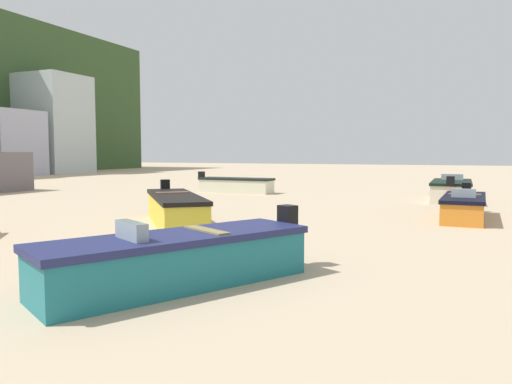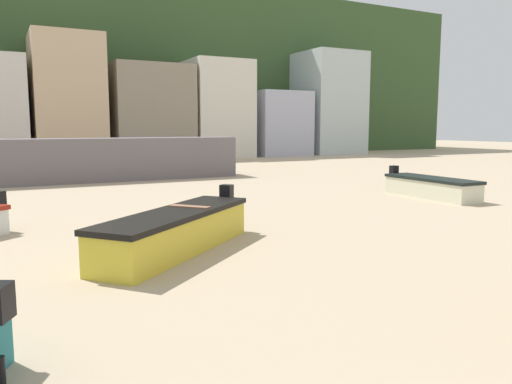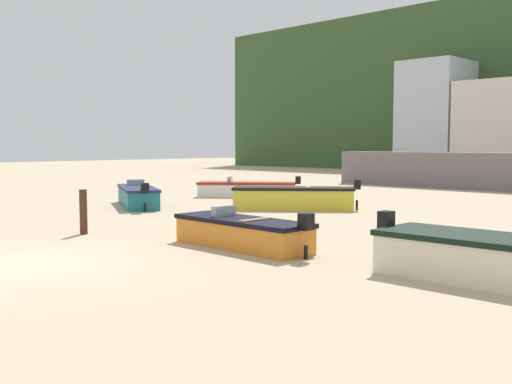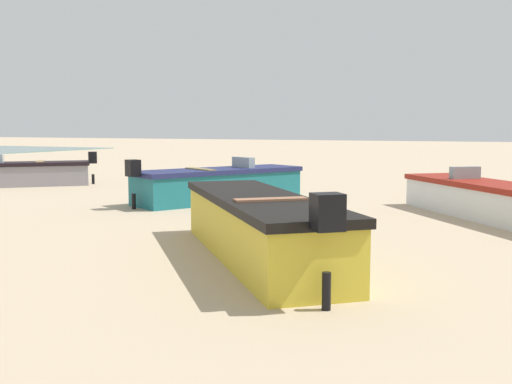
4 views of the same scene
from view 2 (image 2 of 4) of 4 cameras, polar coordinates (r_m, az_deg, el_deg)
headland_hill at (r=64.25m, az=-22.02°, el=11.96°), size 90.00×32.00×17.11m
harbor_pier at (r=27.94m, az=-20.07°, el=3.41°), size 17.68×2.40×2.27m
townhouse_centre_left at (r=45.25m, az=-20.65°, el=9.86°), size 5.49×6.38×10.35m
townhouse_centre at (r=46.21m, az=-11.92°, el=8.83°), size 6.86×5.58×8.27m
townhouse_centre_right at (r=48.62m, az=-4.53°, el=9.33°), size 5.59×6.04×9.02m
townhouse_right at (r=51.33m, az=2.29°, el=7.75°), size 5.55×5.67×6.36m
townhouse_far_right at (r=55.16m, az=8.18°, el=9.89°), size 6.18×6.15×10.65m
boat_cream_0 at (r=21.67m, az=19.25°, el=0.52°), size 1.39×4.55×1.15m
boat_yellow_1 at (r=11.73m, az=-8.98°, el=-4.40°), size 4.75×4.30×1.27m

